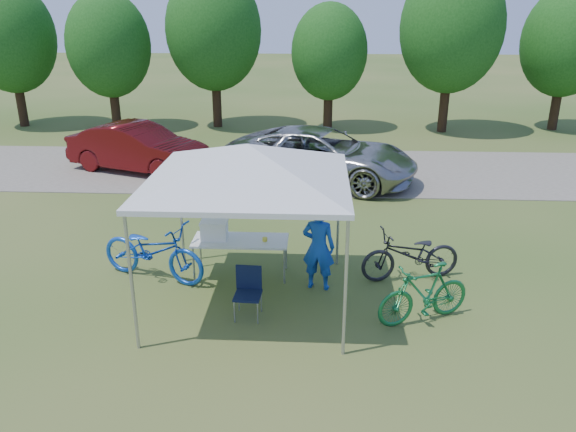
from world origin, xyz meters
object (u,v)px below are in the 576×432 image
cooler (214,230)px  bike_dark (411,255)px  bike_blue (153,251)px  folding_chair (248,288)px  minivan (321,155)px  bike_green (424,293)px  folding_table (240,242)px  sedan (138,148)px  cyclist (319,247)px

cooler → bike_dark: 3.60m
bike_blue → bike_dark: bike_blue is taller
folding_chair → bike_blue: (-1.88, 1.18, 0.07)m
minivan → bike_green: bearing=-150.0°
bike_green → bike_blue: bearing=-128.8°
bike_blue → minivan: minivan is taller
bike_dark → bike_green: bearing=-14.2°
cooler → bike_green: (3.56, -1.46, -0.40)m
bike_green → minivan: minivan is taller
folding_chair → cooler: bearing=122.4°
folding_table → bike_dark: 3.11m
folding_table → sedan: sedan is taller
minivan → sedan: minivan is taller
bike_blue → minivan: (3.07, 6.18, 0.21)m
folding_chair → bike_blue: size_ratio=0.39×
cyclist → minivan: bearing=-79.1°
folding_chair → bike_green: (2.78, -0.06, 0.01)m
minivan → sedan: 5.51m
folding_table → folding_chair: (0.30, -1.40, -0.19)m
folding_chair → cyclist: (1.12, 0.97, 0.31)m
cooler → bike_dark: bearing=-0.2°
folding_chair → bike_blue: 2.22m
cooler → cyclist: (1.90, -0.43, -0.10)m
minivan → bike_blue: bearing=171.4°
bike_green → bike_dark: 1.45m
cyclist → folding_table: bearing=-5.3°
cooler → bike_blue: bike_blue is taller
folding_chair → cooler: size_ratio=1.69×
folding_table → cyclist: (1.43, -0.43, 0.12)m
bike_green → sedan: size_ratio=0.38×
sedan → cooler: bearing=-132.7°
cooler → bike_dark: size_ratio=0.26×
folding_table → bike_blue: bearing=-172.0°
bike_blue → minivan: size_ratio=0.39×
cooler → cyclist: cyclist is taller
cooler → cyclist: size_ratio=0.31×
cooler → minivan: (1.97, 5.96, -0.13)m
bike_blue → sedan: 7.34m
folding_table → folding_chair: bearing=-77.8°
bike_blue → bike_dark: 4.69m
folding_table → bike_dark: (3.11, -0.01, -0.19)m
bike_dark → folding_chair: bearing=-77.1°
cooler → bike_blue: size_ratio=0.23×
cyclist → folding_chair: bearing=52.5°
folding_table → sedan: bearing=120.5°
bike_dark → cooler: bearing=-103.7°
cyclist → bike_green: cyclist is taller
bike_dark → sedan: size_ratio=0.43×
cyclist → minivan: 6.39m
folding_table → cooler: cooler is taller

